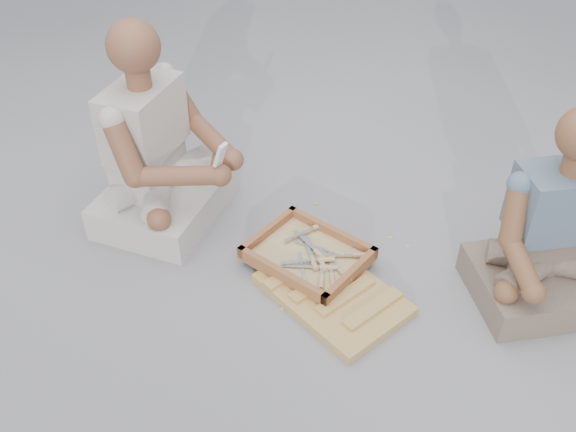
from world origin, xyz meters
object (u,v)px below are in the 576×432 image
Objects in this scene: carved_panel at (333,294)px; craftsman at (158,156)px; tool_tray at (308,255)px; companion at (553,241)px.

carved_panel is 0.61× the size of craftsman.
tool_tray is (-0.18, 0.10, 0.04)m from carved_panel.
tool_tray is at bearing -19.64° from companion.
craftsman is 1.64m from companion.
companion reaches higher than carved_panel.
tool_tray is 0.59× the size of companion.
craftsman reaches higher than carved_panel.
tool_tray is 0.53× the size of craftsman.
craftsman reaches higher than tool_tray.
companion is at bearing 92.58° from craftsman.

